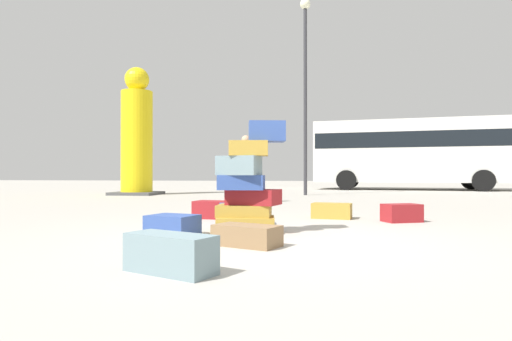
% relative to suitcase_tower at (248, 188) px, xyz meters
% --- Properties ---
extents(ground_plane, '(80.00, 80.00, 0.00)m').
position_rel_suitcase_tower_xyz_m(ground_plane, '(0.46, -0.57, -0.55)').
color(ground_plane, '#ADA89E').
extents(suitcase_tower, '(0.89, 0.67, 1.37)m').
position_rel_suitcase_tower_xyz_m(suitcase_tower, '(0.00, 0.00, 0.00)').
color(suitcase_tower, '#B28C33').
rests_on(suitcase_tower, ground).
extents(suitcase_slate_white_trunk, '(0.76, 0.54, 0.29)m').
position_rel_suitcase_tower_xyz_m(suitcase_slate_white_trunk, '(-0.20, -2.19, -0.41)').
color(suitcase_slate_white_trunk, gray).
rests_on(suitcase_slate_white_trunk, ground).
extents(suitcase_navy_right_side, '(0.64, 0.56, 0.24)m').
position_rel_suitcase_tower_xyz_m(suitcase_navy_right_side, '(-0.86, -0.32, -0.44)').
color(suitcase_navy_right_side, '#334F99').
rests_on(suitcase_navy_right_side, ground).
extents(suitcase_maroon_upright_blue, '(0.63, 0.52, 0.27)m').
position_rel_suitcase_tower_xyz_m(suitcase_maroon_upright_blue, '(2.09, 1.55, -0.42)').
color(suitcase_maroon_upright_blue, maroon).
rests_on(suitcase_maroon_upright_blue, ground).
extents(suitcase_brown_foreground_near, '(0.74, 0.57, 0.21)m').
position_rel_suitcase_tower_xyz_m(suitcase_brown_foreground_near, '(0.15, -0.94, -0.45)').
color(suitcase_brown_foreground_near, olive).
rests_on(suitcase_brown_foreground_near, ground).
extents(suitcase_tan_left_side, '(0.68, 0.43, 0.25)m').
position_rel_suitcase_tower_xyz_m(suitcase_tan_left_side, '(1.06, 1.90, -0.43)').
color(suitcase_tan_left_side, '#B28C33').
rests_on(suitcase_tan_left_side, ground).
extents(suitcase_maroon_behind_tower, '(0.78, 0.49, 0.29)m').
position_rel_suitcase_tower_xyz_m(suitcase_maroon_behind_tower, '(-0.80, 1.62, -0.41)').
color(suitcase_maroon_behind_tower, maroon).
rests_on(suitcase_maroon_behind_tower, ground).
extents(suitcase_navy_foreground_far, '(0.70, 0.54, 0.30)m').
position_rel_suitcase_tower_xyz_m(suitcase_navy_foreground_far, '(-0.26, 0.90, -0.41)').
color(suitcase_navy_foreground_far, '#334F99').
rests_on(suitcase_navy_foreground_far, ground).
extents(person_bearded_onlooker, '(0.30, 0.33, 1.70)m').
position_rel_suitcase_tower_xyz_m(person_bearded_onlooker, '(-1.00, 5.37, 0.46)').
color(person_bearded_onlooker, '#3F334C').
rests_on(person_bearded_onlooker, ground).
extents(yellow_dummy_statue, '(1.52, 1.52, 4.48)m').
position_rel_suitcase_tower_xyz_m(yellow_dummy_statue, '(-5.54, 9.00, 1.45)').
color(yellow_dummy_statue, yellow).
rests_on(yellow_dummy_statue, ground).
extents(parked_bus, '(8.84, 3.57, 3.15)m').
position_rel_suitcase_tower_xyz_m(parked_bus, '(4.89, 15.39, 1.28)').
color(parked_bus, silver).
rests_on(parked_bus, ground).
extents(lamp_post, '(0.36, 0.36, 6.78)m').
position_rel_suitcase_tower_xyz_m(lamp_post, '(0.32, 9.62, 3.81)').
color(lamp_post, '#333338').
rests_on(lamp_post, ground).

